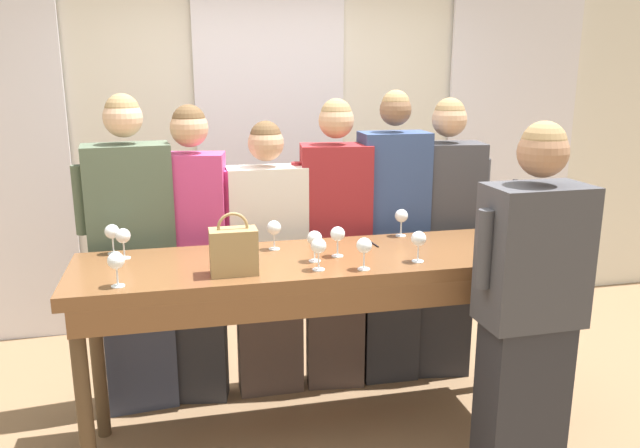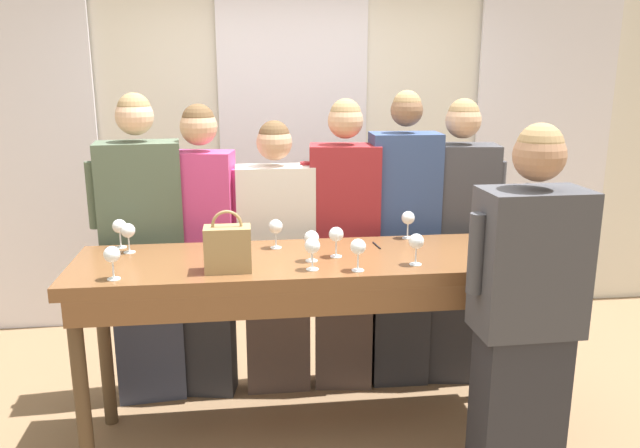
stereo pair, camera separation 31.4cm
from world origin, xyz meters
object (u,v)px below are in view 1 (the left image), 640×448
object	(u,v)px
tasting_bar	(324,278)
handbag	(234,250)
guest_olive_jacket	(133,255)
guest_striped_shirt	(335,244)
wine_glass_front_right	(123,237)
wine_glass_near_host	(338,235)
guest_cream_sweater	(268,258)
guest_navy_coat	(392,238)
wine_glass_center_right	(112,233)
wine_glass_back_right	(513,217)
guest_pink_top	(195,250)
host_pouring	(529,308)
wine_glass_front_mid	(401,217)
guest_beige_cap	(443,238)
wine_glass_center_left	(274,228)
wine_glass_center_mid	(364,247)
wine_bottle	(513,214)
wine_glass_back_mid	(315,239)
wine_glass_back_left	(116,262)
wine_glass_front_left	(319,247)
wine_glass_by_bottle	(419,239)

from	to	relation	value
tasting_bar	handbag	world-z (taller)	handbag
guest_olive_jacket	guest_striped_shirt	world-z (taller)	guest_olive_jacket
wine_glass_front_right	wine_glass_near_host	distance (m)	1.06
guest_cream_sweater	guest_navy_coat	size ratio (longest dim) A/B	0.91
guest_cream_sweater	handbag	bearing A→B (deg)	-109.77
wine_glass_center_right	wine_glass_back_right	world-z (taller)	same
guest_pink_top	host_pouring	size ratio (longest dim) A/B	1.01
wine_glass_front_mid	wine_glass_near_host	xyz separation A→B (m)	(-0.44, -0.30, 0.00)
guest_pink_top	guest_beige_cap	bearing A→B (deg)	0.00
guest_beige_cap	host_pouring	world-z (taller)	guest_beige_cap
wine_glass_center_left	wine_glass_center_mid	distance (m)	0.55
wine_glass_front_right	guest_cream_sweater	world-z (taller)	guest_cream_sweater
wine_glass_front_right	host_pouring	bearing A→B (deg)	-22.18
wine_bottle	wine_glass_back_mid	size ratio (longest dim) A/B	2.00
tasting_bar	guest_navy_coat	world-z (taller)	guest_navy_coat
wine_glass_center_mid	wine_glass_back_right	bearing A→B (deg)	21.30
handbag	guest_cream_sweater	size ratio (longest dim) A/B	0.18
tasting_bar	guest_cream_sweater	bearing A→B (deg)	109.67
wine_glass_back_left	wine_glass_back_right	xyz separation A→B (m)	(2.08, 0.37, 0.00)
wine_glass_center_left	wine_glass_back_right	distance (m)	1.33
wine_glass_back_right	guest_cream_sweater	bearing A→B (deg)	162.84
wine_glass_center_mid	guest_pink_top	world-z (taller)	guest_pink_top
handbag	wine_glass_center_right	bearing A→B (deg)	141.43
wine_glass_front_right	wine_glass_back_left	size ratio (longest dim) A/B	1.00
guest_striped_shirt	wine_glass_front_left	bearing A→B (deg)	-110.01
wine_glass_front_left	wine_glass_center_left	size ratio (longest dim) A/B	1.00
wine_glass_front_mid	wine_glass_center_left	size ratio (longest dim) A/B	1.00
guest_pink_top	guest_striped_shirt	size ratio (longest dim) A/B	0.99
tasting_bar	wine_glass_front_mid	bearing A→B (deg)	30.10
wine_glass_front_mid	wine_glass_by_bottle	bearing A→B (deg)	-100.09
tasting_bar	guest_olive_jacket	distance (m)	1.11
wine_glass_back_left	guest_olive_jacket	distance (m)	0.80
wine_glass_center_mid	host_pouring	world-z (taller)	host_pouring
wine_glass_center_right	guest_pink_top	world-z (taller)	guest_pink_top
wine_glass_front_right	guest_cream_sweater	xyz separation A→B (m)	(0.77, 0.36, -0.27)
wine_glass_by_bottle	guest_pink_top	distance (m)	1.29
wine_glass_front_mid	host_pouring	distance (m)	0.92
wine_glass_center_mid	wine_glass_back_mid	xyz separation A→B (m)	(-0.20, 0.17, 0.00)
wine_glass_front_mid	wine_bottle	bearing A→B (deg)	-5.83
guest_striped_shirt	guest_pink_top	bearing A→B (deg)	-180.00
wine_glass_front_left	guest_navy_coat	distance (m)	0.99
wine_glass_center_mid	host_pouring	size ratio (longest dim) A/B	0.09
handbag	wine_glass_back_left	distance (m)	0.51
wine_bottle	guest_olive_jacket	xyz separation A→B (m)	(-2.11, 0.33, -0.20)
guest_navy_coat	guest_beige_cap	size ratio (longest dim) A/B	1.03
wine_glass_front_mid	wine_glass_back_right	xyz separation A→B (m)	(0.60, -0.14, 0.00)
wine_glass_near_host	guest_olive_jacket	size ratio (longest dim) A/B	0.09
wine_glass_front_right	wine_glass_center_right	xyz separation A→B (m)	(-0.06, 0.10, -0.00)
wine_glass_center_left	wine_glass_center_mid	xyz separation A→B (m)	(0.36, -0.42, -0.00)
wine_bottle	wine_glass_near_host	world-z (taller)	wine_bottle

